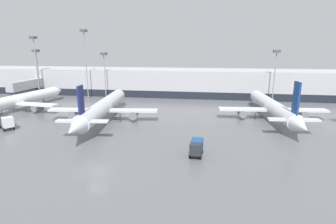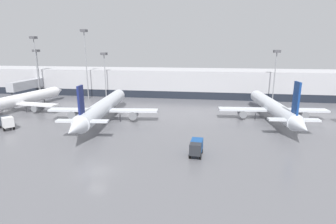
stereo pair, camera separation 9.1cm
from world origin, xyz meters
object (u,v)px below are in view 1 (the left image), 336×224
(apron_light_mast_6, at_px, (276,61))
(parked_jet_0, at_px, (273,107))
(apron_light_mast_1, at_px, (104,62))
(parked_jet_2, at_px, (103,107))
(apron_light_mast_2, at_px, (37,59))
(apron_light_mast_5, at_px, (34,50))
(apron_light_mast_3, at_px, (85,46))
(parked_jet_1, at_px, (15,101))
(service_truck_0, at_px, (196,147))
(service_truck_3, at_px, (6,121))

(apron_light_mast_6, bearing_deg, parked_jet_0, -102.52)
(apron_light_mast_1, bearing_deg, apron_light_mast_6, -0.89)
(parked_jet_2, bearing_deg, apron_light_mast_2, 45.45)
(apron_light_mast_5, bearing_deg, parked_jet_2, -37.56)
(apron_light_mast_1, distance_m, apron_light_mast_5, 23.98)
(apron_light_mast_2, relative_size, apron_light_mast_3, 0.72)
(parked_jet_1, relative_size, apron_light_mast_5, 1.92)
(service_truck_0, bearing_deg, parked_jet_1, -111.21)
(parked_jet_0, xyz_separation_m, apron_light_mast_1, (-48.57, 19.43, 9.18))
(parked_jet_0, relative_size, apron_light_mast_5, 1.83)
(parked_jet_0, relative_size, apron_light_mast_3, 1.67)
(parked_jet_0, xyz_separation_m, apron_light_mast_6, (4.13, 18.61, 9.81))
(service_truck_0, xyz_separation_m, apron_light_mast_1, (-32.13, 43.72, 10.57))
(apron_light_mast_1, distance_m, apron_light_mast_2, 24.03)
(apron_light_mast_3, xyz_separation_m, apron_light_mast_6, (58.41, 0.39, -4.26))
(apron_light_mast_2, bearing_deg, service_truck_0, -38.12)
(parked_jet_0, relative_size, apron_light_mast_2, 2.32)
(apron_light_mast_3, bearing_deg, apron_light_mast_1, 12.02)
(parked_jet_1, height_order, apron_light_mast_3, apron_light_mast_3)
(parked_jet_1, bearing_deg, service_truck_0, -108.87)
(service_truck_3, relative_size, apron_light_mast_5, 0.24)
(service_truck_3, distance_m, apron_light_mast_1, 38.02)
(parked_jet_2, relative_size, apron_light_mast_5, 1.92)
(apron_light_mast_2, height_order, apron_light_mast_3, apron_light_mast_3)
(parked_jet_0, distance_m, parked_jet_2, 39.13)
(parked_jet_0, relative_size, parked_jet_1, 0.95)
(service_truck_3, relative_size, apron_light_mast_1, 0.32)
(parked_jet_0, distance_m, apron_light_mast_5, 75.73)
(service_truck_3, height_order, apron_light_mast_1, apron_light_mast_1)
(apron_light_mast_5, bearing_deg, service_truck_0, -37.60)
(apron_light_mast_2, distance_m, apron_light_mast_3, 18.85)
(apron_light_mast_3, relative_size, apron_light_mast_5, 1.10)
(parked_jet_0, bearing_deg, apron_light_mast_5, 70.63)
(apron_light_mast_1, bearing_deg, apron_light_mast_3, -167.98)
(apron_light_mast_2, distance_m, apron_light_mast_6, 76.73)
(apron_light_mast_5, bearing_deg, service_truck_3, -64.80)
(parked_jet_1, height_order, apron_light_mast_2, apron_light_mast_2)
(service_truck_3, bearing_deg, apron_light_mast_2, 151.40)
(parked_jet_1, height_order, parked_jet_2, parked_jet_2)
(parked_jet_1, height_order, apron_light_mast_6, apron_light_mast_6)
(apron_light_mast_2, xyz_separation_m, apron_light_mast_6, (76.72, -1.15, -0.04))
(parked_jet_0, bearing_deg, apron_light_mast_3, 66.59)
(service_truck_3, relative_size, apron_light_mast_3, 0.21)
(apron_light_mast_6, bearing_deg, apron_light_mast_3, -179.61)
(parked_jet_0, relative_size, apron_light_mast_6, 2.33)
(apron_light_mast_1, height_order, apron_light_mast_3, apron_light_mast_3)
(apron_light_mast_5, height_order, apron_light_mast_6, apron_light_mast_5)
(apron_light_mast_1, bearing_deg, apron_light_mast_5, -178.25)
(apron_light_mast_2, bearing_deg, apron_light_mast_1, -0.77)
(apron_light_mast_5, bearing_deg, apron_light_mast_6, -0.07)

